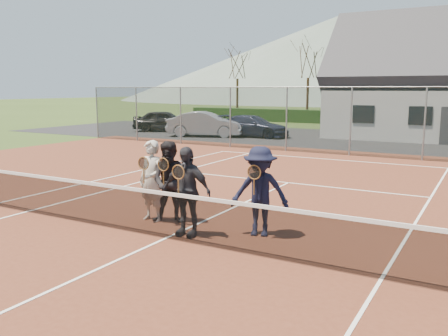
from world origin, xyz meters
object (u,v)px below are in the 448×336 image
at_px(car_b, 205,124).
at_px(tennis_net, 165,213).
at_px(player_d, 260,191).
at_px(car_a, 165,121).
at_px(car_c, 253,126).
at_px(player_b, 171,182).
at_px(player_c, 186,191).
at_px(player_a, 152,181).

relative_size(car_b, tennis_net, 0.40).
height_order(tennis_net, player_d, player_d).
distance_m(car_a, car_c, 6.88).
bearing_deg(player_b, player_d, 3.19).
distance_m(car_b, player_c, 19.91).
bearing_deg(car_b, car_c, -82.97).
distance_m(car_c, player_c, 19.90).
bearing_deg(player_c, car_c, 112.42).
xyz_separation_m(car_a, player_a, (13.19, -18.18, 0.19)).
height_order(car_b, player_b, player_b).
relative_size(car_a, car_c, 0.94).
distance_m(car_b, player_b, 18.99).
bearing_deg(car_c, car_b, 115.77).
relative_size(car_b, player_a, 2.58).
distance_m(car_a, player_c, 23.64).
bearing_deg(car_b, player_d, -164.23).
height_order(player_b, player_d, same).
xyz_separation_m(player_c, player_d, (1.28, 0.71, -0.00)).
xyz_separation_m(car_c, player_d, (8.86, -17.68, 0.26)).
bearing_deg(car_c, car_a, 86.94).
bearing_deg(player_a, tennis_net, -41.44).
distance_m(tennis_net, player_b, 1.21).
height_order(car_a, car_c, car_a).
height_order(car_a, player_c, player_c).
xyz_separation_m(player_a, player_b, (0.47, 0.08, -0.00)).
height_order(car_c, tennis_net, car_c).
bearing_deg(player_d, tennis_net, -143.49).
xyz_separation_m(car_a, car_c, (6.88, -0.31, -0.07)).
bearing_deg(player_b, car_a, 127.03).
bearing_deg(car_a, car_c, -116.46).
height_order(car_c, player_d, player_d).
xyz_separation_m(car_a, tennis_net, (14.23, -19.11, -0.19)).
height_order(car_b, player_c, player_c).
distance_m(car_a, player_b, 22.68).
height_order(player_a, player_c, same).
height_order(car_a, car_b, car_b).
bearing_deg(player_a, car_b, 118.26).
bearing_deg(player_b, car_b, 119.62).
relative_size(player_a, player_b, 1.00).
relative_size(player_b, player_d, 1.00).
bearing_deg(player_a, player_c, -22.13).
height_order(car_b, tennis_net, car_b).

